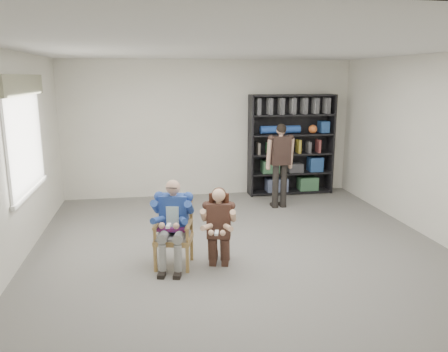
{
  "coord_description": "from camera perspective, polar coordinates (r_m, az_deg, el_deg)",
  "views": [
    {
      "loc": [
        -1.24,
        -5.47,
        2.45
      ],
      "look_at": [
        -0.2,
        0.6,
        1.05
      ],
      "focal_mm": 35.0,
      "sensor_mm": 36.0,
      "label": 1
    }
  ],
  "objects": [
    {
      "name": "bookshelf",
      "position": [
        9.34,
        8.76,
        4.04
      ],
      "size": [
        1.8,
        0.38,
        2.1
      ],
      "primitive_type": null,
      "color": "black",
      "rests_on": "floor"
    },
    {
      "name": "armchair",
      "position": [
        5.79,
        -6.61,
        -7.47
      ],
      "size": [
        0.63,
        0.61,
        0.9
      ],
      "primitive_type": null,
      "rotation": [
        0.0,
        0.0,
        -0.24
      ],
      "color": "#A47D46",
      "rests_on": "floor"
    },
    {
      "name": "seated_man",
      "position": [
        5.75,
        -6.64,
        -6.2
      ],
      "size": [
        0.66,
        0.8,
        1.17
      ],
      "primitive_type": null,
      "rotation": [
        0.0,
        0.0,
        -0.24
      ],
      "color": "navy",
      "rests_on": "floor"
    },
    {
      "name": "room_shell",
      "position": [
        5.71,
        3.0,
        2.18
      ],
      "size": [
        6.0,
        7.0,
        2.8
      ],
      "primitive_type": null,
      "color": "silver",
      "rests_on": "ground"
    },
    {
      "name": "window_left",
      "position": [
        6.74,
        -24.42,
        4.68
      ],
      "size": [
        0.16,
        2.0,
        1.75
      ],
      "primitive_type": null,
      "color": "white",
      "rests_on": "room_shell"
    },
    {
      "name": "floor",
      "position": [
        6.12,
        2.85,
        -10.8
      ],
      "size": [
        6.0,
        7.0,
        0.01
      ],
      "primitive_type": "cube",
      "color": "slate",
      "rests_on": "ground"
    },
    {
      "name": "standing_man",
      "position": [
        8.3,
        7.34,
        1.28
      ],
      "size": [
        0.52,
        0.31,
        1.61
      ],
      "primitive_type": null,
      "rotation": [
        0.0,
        0.0,
        0.08
      ],
      "color": "black",
      "rests_on": "floor"
    },
    {
      "name": "kneeling_woman",
      "position": [
        5.71,
        -0.7,
        -6.78
      ],
      "size": [
        0.61,
        0.81,
        1.07
      ],
      "primitive_type": null,
      "rotation": [
        0.0,
        0.0,
        -0.24
      ],
      "color": "#37241B",
      "rests_on": "floor"
    }
  ]
}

